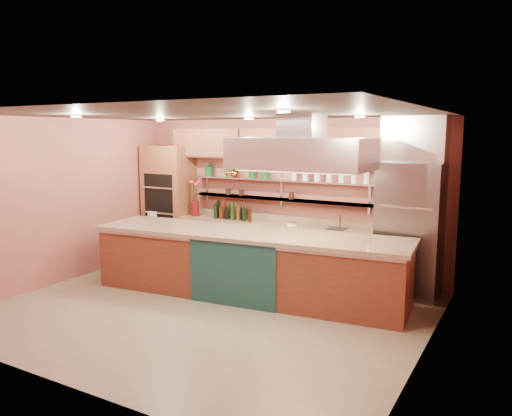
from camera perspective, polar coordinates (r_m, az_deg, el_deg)
The scene contains 21 objects.
floor at distance 7.41m, azimuth -5.56°, elevation -11.63°, with size 6.00×5.00×0.02m, color gray.
ceiling at distance 6.96m, azimuth -5.90°, elevation 10.65°, with size 6.00×5.00×0.02m, color black.
wall_back at distance 9.18m, azimuth 3.29°, elevation 1.40°, with size 6.00×0.04×2.80m, color #A4584D.
wall_front at distance 5.25m, azimuth -21.69°, elevation -4.61°, with size 6.00×0.04×2.80m, color #A4584D.
wall_left at distance 9.10m, azimuth -21.38°, elevation 0.76°, with size 0.04×5.00×2.80m, color #A4584D.
wall_right at distance 5.88m, azimuth 18.97°, elevation -3.09°, with size 0.04×5.00×2.80m, color #A4584D.
oven_stack at distance 10.27m, azimuth -9.89°, elevation 0.64°, with size 0.95×0.64×2.30m, color brown.
refrigerator at distance 8.13m, azimuth 17.15°, elevation -2.39°, with size 0.95×0.72×2.10m, color slate.
back_counter at distance 9.11m, azimuth 2.12°, elevation -4.63°, with size 3.84×0.64×0.93m, color tan.
wall_shelf_lower at distance 9.10m, azimuth 2.64°, elevation 1.02°, with size 3.60×0.26×0.03m, color silver.
wall_shelf_upper at distance 9.06m, azimuth 2.65°, elevation 3.22°, with size 3.60×0.26×0.03m, color silver.
upper_cabinets at distance 8.95m, azimuth 2.82°, elevation 7.32°, with size 4.60×0.36×0.55m, color brown.
range_hood at distance 7.18m, azimuth 5.19°, elevation 6.20°, with size 2.00×1.00×0.45m, color silver.
ceiling_downlights at distance 7.12m, azimuth -4.95°, elevation 10.37°, with size 4.00×2.80×0.02m, color #FFE5A5.
island at distance 7.85m, azimuth -1.01°, elevation -6.41°, with size 4.92×1.07×1.03m, color brown.
flower_vase at distance 9.85m, azimuth -6.96°, elevation -0.06°, with size 0.16×0.16×0.29m, color #5D0E11.
oil_bottle_cluster at distance 9.35m, azimuth -2.57°, elevation -0.50°, with size 0.88×0.25×0.28m, color black.
kitchen_scale at distance 8.79m, azimuth 4.26°, elevation -1.74°, with size 0.16×0.12×0.09m, color white.
bar_faucet at distance 8.55m, azimuth 9.59°, elevation -1.62°, with size 0.03×0.03×0.24m, color silver.
copper_kettle at distance 9.51m, azimuth -2.47°, elevation 4.00°, with size 0.18×0.18×0.14m, color orange.
green_canister at distance 9.18m, azimuth 1.09°, elevation 3.92°, with size 0.14×0.14×0.17m, color #0F461E.
Camera 1 is at (4.02, -5.68, 2.54)m, focal length 35.00 mm.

